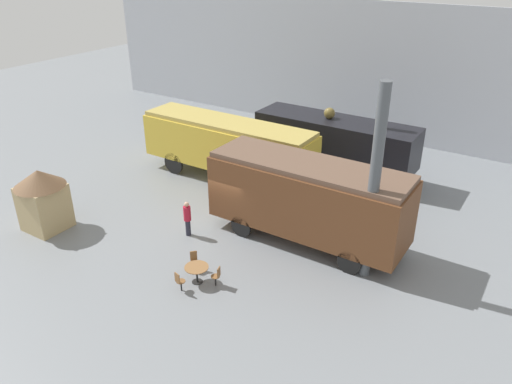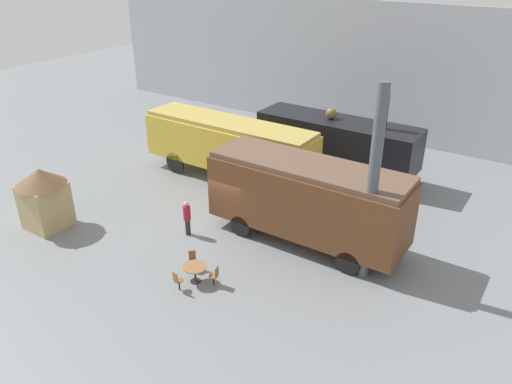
# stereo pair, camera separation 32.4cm
# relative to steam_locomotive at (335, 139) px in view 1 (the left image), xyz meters

# --- Properties ---
(ground_plane) EXTENTS (80.00, 80.00, 0.00)m
(ground_plane) POSITION_rel_steam_locomotive_xyz_m (-1.64, -8.45, -2.06)
(ground_plane) COLOR gray
(backdrop_wall) EXTENTS (44.00, 0.15, 9.00)m
(backdrop_wall) POSITION_rel_steam_locomotive_xyz_m (-1.64, 7.07, 2.44)
(backdrop_wall) COLOR #B2B7C1
(backdrop_wall) RESTS_ON ground_plane
(steam_locomotive) EXTENTS (9.39, 2.58, 5.25)m
(steam_locomotive) POSITION_rel_steam_locomotive_xyz_m (0.00, 0.00, 0.00)
(steam_locomotive) COLOR black
(steam_locomotive) RESTS_ON ground_plane
(passenger_coach_vintage) EXTENTS (10.36, 2.48, 3.47)m
(passenger_coach_vintage) POSITION_rel_steam_locomotive_xyz_m (-4.69, -4.12, 0.07)
(passenger_coach_vintage) COLOR gold
(passenger_coach_vintage) RESTS_ON ground_plane
(passenger_coach_wooden) EXTENTS (8.91, 2.83, 3.82)m
(passenger_coach_wooden) POSITION_rel_steam_locomotive_xyz_m (2.19, -7.64, 0.17)
(passenger_coach_wooden) COLOR brown
(passenger_coach_wooden) RESTS_ON ground_plane
(cafe_table_near) EXTENTS (0.97, 0.97, 0.73)m
(cafe_table_near) POSITION_rel_steam_locomotive_xyz_m (0.01, -12.84, -1.46)
(cafe_table_near) COLOR black
(cafe_table_near) RESTS_ON ground_plane
(cafe_chair_0) EXTENTS (0.36, 0.38, 0.87)m
(cafe_chair_0) POSITION_rel_steam_locomotive_xyz_m (-0.19, -13.68, -1.55)
(cafe_chair_0) COLOR black
(cafe_chair_0) RESTS_ON ground_plane
(cafe_chair_1) EXTENTS (0.39, 0.37, 0.87)m
(cafe_chair_1) POSITION_rel_steam_locomotive_xyz_m (0.83, -12.60, -1.55)
(cafe_chair_1) COLOR black
(cafe_chair_1) RESTS_ON ground_plane
(cafe_chair_2) EXTENTS (0.40, 0.40, 0.87)m
(cafe_chair_2) POSITION_rel_steam_locomotive_xyz_m (-0.61, -12.26, -1.55)
(cafe_chair_2) COLOR black
(cafe_chair_2) RESTS_ON ground_plane
(visitor_person) EXTENTS (0.34, 0.34, 1.72)m
(visitor_person) POSITION_rel_steam_locomotive_xyz_m (-2.62, -10.22, -1.12)
(visitor_person) COLOR #262633
(visitor_person) RESTS_ON ground_plane
(ticket_kiosk) EXTENTS (2.34, 2.34, 3.00)m
(ticket_kiosk) POSITION_rel_steam_locomotive_xyz_m (-8.69, -13.34, -0.39)
(ticket_kiosk) COLOR tan
(ticket_kiosk) RESTS_ON ground_plane
(support_pillar) EXTENTS (0.44, 0.44, 8.00)m
(support_pillar) POSITION_rel_steam_locomotive_xyz_m (5.42, -8.67, 1.94)
(support_pillar) COLOR #4C5156
(support_pillar) RESTS_ON ground_plane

